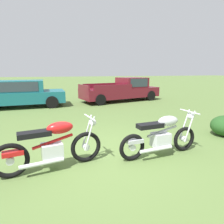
% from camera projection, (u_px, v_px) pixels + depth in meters
% --- Properties ---
extents(ground_plane, '(120.00, 120.00, 0.00)m').
position_uv_depth(ground_plane, '(105.00, 154.00, 4.58)').
color(ground_plane, '#567038').
extents(motorcycle_red, '(2.11, 0.79, 1.02)m').
position_uv_depth(motorcycle_red, '(52.00, 146.00, 3.81)').
color(motorcycle_red, black).
rests_on(motorcycle_red, ground).
extents(motorcycle_silver, '(2.04, 0.67, 1.02)m').
position_uv_depth(motorcycle_silver, '(161.00, 136.00, 4.45)').
color(motorcycle_silver, black).
rests_on(motorcycle_silver, ground).
extents(car_teal, '(4.63, 2.14, 1.43)m').
position_uv_depth(car_teal, '(16.00, 92.00, 10.24)').
color(car_teal, '#19606B').
rests_on(car_teal, ground).
extents(pickup_truck_burgundy, '(5.38, 2.93, 1.49)m').
position_uv_depth(pickup_truck_burgundy, '(124.00, 89.00, 12.55)').
color(pickup_truck_burgundy, maroon).
rests_on(pickup_truck_burgundy, ground).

